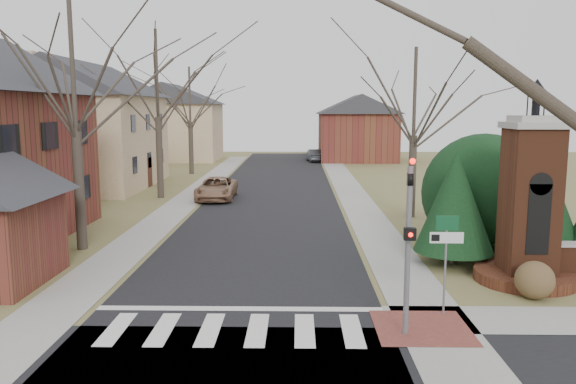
{
  "coord_description": "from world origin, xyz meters",
  "views": [
    {
      "loc": [
        1.61,
        -12.72,
        5.57
      ],
      "look_at": [
        1.29,
        6.0,
        2.77
      ],
      "focal_mm": 35.0,
      "sensor_mm": 36.0,
      "label": 1
    }
  ],
  "objects_px": {
    "traffic_signal_pole": "(409,233)",
    "pickup_truck": "(216,188)",
    "sign_post": "(446,245)",
    "distant_car": "(315,155)",
    "brick_gate_monument": "(529,216)"
  },
  "relations": [
    {
      "from": "traffic_signal_pole",
      "to": "pickup_truck",
      "type": "distance_m",
      "value": 22.34
    },
    {
      "from": "sign_post",
      "to": "distant_car",
      "type": "relative_size",
      "value": 0.69
    },
    {
      "from": "brick_gate_monument",
      "to": "pickup_truck",
      "type": "distance_m",
      "value": 20.67
    },
    {
      "from": "sign_post",
      "to": "pickup_truck",
      "type": "distance_m",
      "value": 21.49
    },
    {
      "from": "traffic_signal_pole",
      "to": "distant_car",
      "type": "distance_m",
      "value": 45.86
    },
    {
      "from": "brick_gate_monument",
      "to": "pickup_truck",
      "type": "bearing_deg",
      "value": 126.98
    },
    {
      "from": "brick_gate_monument",
      "to": "pickup_truck",
      "type": "relative_size",
      "value": 1.34
    },
    {
      "from": "traffic_signal_pole",
      "to": "pickup_truck",
      "type": "xyz_separation_m",
      "value": [
        -7.7,
        20.89,
        -1.91
      ]
    },
    {
      "from": "traffic_signal_pole",
      "to": "brick_gate_monument",
      "type": "height_order",
      "value": "brick_gate_monument"
    },
    {
      "from": "brick_gate_monument",
      "to": "pickup_truck",
      "type": "height_order",
      "value": "brick_gate_monument"
    },
    {
      "from": "sign_post",
      "to": "distant_car",
      "type": "bearing_deg",
      "value": 92.83
    },
    {
      "from": "brick_gate_monument",
      "to": "distant_car",
      "type": "bearing_deg",
      "value": 97.7
    },
    {
      "from": "sign_post",
      "to": "distant_car",
      "type": "distance_m",
      "value": 44.47
    },
    {
      "from": "brick_gate_monument",
      "to": "distant_car",
      "type": "relative_size",
      "value": 1.62
    },
    {
      "from": "traffic_signal_pole",
      "to": "sign_post",
      "type": "bearing_deg",
      "value": 47.57
    }
  ]
}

